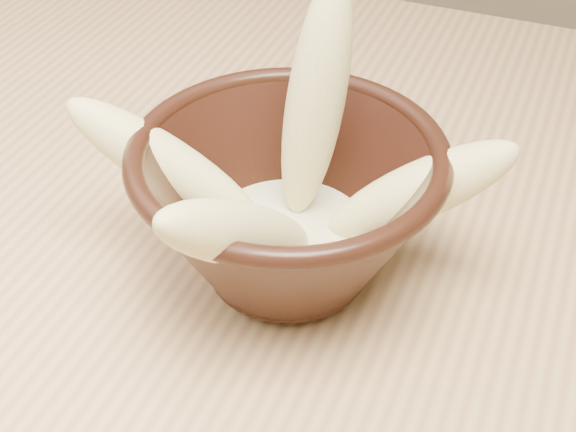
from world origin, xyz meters
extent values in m
cube|color=tan|center=(0.00, 0.00, 0.73)|extent=(1.20, 0.80, 0.04)
cylinder|color=tan|center=(-0.54, 0.34, 0.35)|extent=(0.05, 0.05, 0.71)
cylinder|color=black|center=(-0.12, -0.06, 0.76)|extent=(0.09, 0.09, 0.01)
cylinder|color=black|center=(-0.12, -0.06, 0.78)|extent=(0.09, 0.09, 0.01)
torus|color=black|center=(-0.12, -0.06, 0.85)|extent=(0.20, 0.20, 0.01)
cylinder|color=beige|center=(-0.12, -0.06, 0.79)|extent=(0.11, 0.11, 0.02)
ellipsoid|color=#D5CA7E|center=(-0.12, -0.02, 0.87)|extent=(0.06, 0.08, 0.17)
ellipsoid|color=#D5CA7E|center=(-0.20, -0.07, 0.83)|extent=(0.15, 0.06, 0.11)
ellipsoid|color=#D5CA7E|center=(-0.04, -0.04, 0.83)|extent=(0.14, 0.07, 0.11)
ellipsoid|color=#D5CA7E|center=(-0.13, -0.13, 0.84)|extent=(0.07, 0.15, 0.13)
camera|label=1|loc=(0.03, -0.44, 1.14)|focal=50.00mm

